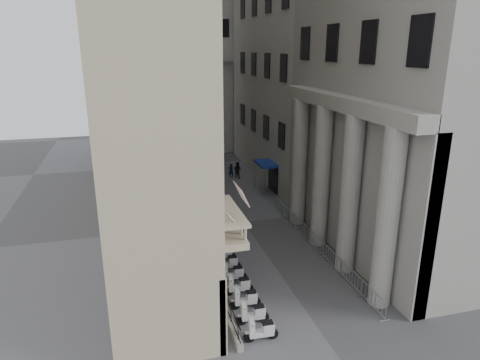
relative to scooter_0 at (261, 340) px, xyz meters
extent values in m
cube|color=tan|center=(-4.41, 17.39, 17.00)|extent=(5.00, 36.00, 34.00)
cube|color=#A8A69E|center=(3.09, 43.39, 15.00)|extent=(22.00, 10.00, 30.00)
cylinder|color=silver|center=(-1.97, 16.43, 1.15)|extent=(0.06, 0.06, 2.30)
cylinder|color=silver|center=(0.96, 16.43, 1.15)|extent=(0.06, 0.06, 2.30)
cylinder|color=silver|center=(-1.97, 19.36, 1.15)|extent=(0.06, 0.06, 2.30)
cylinder|color=silver|center=(0.96, 19.36, 1.15)|extent=(0.06, 0.06, 2.30)
cube|color=white|center=(-0.51, 17.90, 2.36)|extent=(3.14, 3.14, 0.13)
cone|color=white|center=(-0.51, 17.90, 2.88)|extent=(4.19, 4.19, 1.05)
cylinder|color=gray|center=(-0.66, 18.02, 4.19)|extent=(0.16, 0.16, 8.39)
cylinder|color=gray|center=(0.58, 17.76, 8.39)|extent=(2.49, 0.64, 0.12)
cube|color=gray|center=(1.70, 17.52, 8.34)|extent=(0.56, 0.33, 0.16)
cube|color=black|center=(-1.11, 18.73, 0.83)|extent=(0.44, 0.82, 1.66)
cube|color=#19E54C|center=(-0.98, 18.69, 1.02)|extent=(0.19, 0.58, 0.92)
imported|color=#0D1735|center=(5.12, 27.02, 0.79)|extent=(0.62, 0.46, 1.57)
imported|color=black|center=(5.77, 26.69, 0.90)|extent=(1.10, 1.09, 1.79)
imported|color=black|center=(1.66, 27.32, 1.00)|extent=(1.01, 0.69, 2.00)
camera|label=1|loc=(-5.57, -16.79, 13.74)|focal=32.00mm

